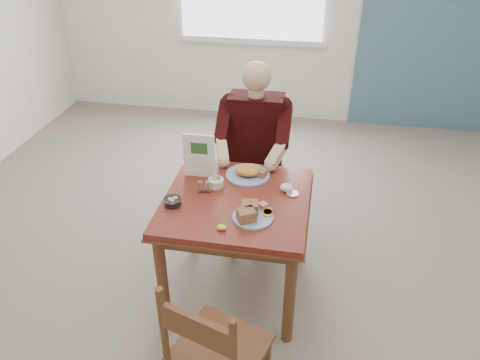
% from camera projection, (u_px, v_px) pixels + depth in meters
% --- Properties ---
extents(floor, '(6.00, 6.00, 0.00)m').
position_uv_depth(floor, '(237.00, 286.00, 3.31)').
color(floor, slate).
rests_on(floor, ground).
extents(accent_panel, '(1.60, 0.02, 2.80)m').
position_uv_depth(accent_panel, '(443.00, 3.00, 4.82)').
color(accent_panel, '#476D85').
rests_on(accent_panel, ground).
extents(lemon_wedge, '(0.06, 0.05, 0.03)m').
position_uv_depth(lemon_wedge, '(221.00, 227.00, 2.64)').
color(lemon_wedge, yellow).
rests_on(lemon_wedge, table).
extents(napkin, '(0.10, 0.09, 0.05)m').
position_uv_depth(napkin, '(287.00, 187.00, 2.98)').
color(napkin, white).
rests_on(napkin, table).
extents(metal_dish, '(0.10, 0.10, 0.01)m').
position_uv_depth(metal_dish, '(292.00, 194.00, 2.95)').
color(metal_dish, silver).
rests_on(metal_dish, table).
extents(table, '(0.92, 0.92, 0.75)m').
position_uv_depth(table, '(237.00, 213.00, 2.98)').
color(table, maroon).
rests_on(table, ground).
extents(chair_far, '(0.42, 0.42, 0.95)m').
position_uv_depth(chair_far, '(255.00, 172.00, 3.73)').
color(chair_far, brown).
rests_on(chair_far, ground).
extents(chair_near, '(0.53, 0.53, 0.95)m').
position_uv_depth(chair_near, '(214.00, 355.00, 2.25)').
color(chair_near, brown).
rests_on(chair_near, ground).
extents(diner, '(0.53, 0.56, 1.39)m').
position_uv_depth(diner, '(254.00, 139.00, 3.48)').
color(diner, gray).
rests_on(diner, chair_far).
extents(near_plate, '(0.32, 0.32, 0.08)m').
position_uv_depth(near_plate, '(251.00, 213.00, 2.73)').
color(near_plate, white).
rests_on(near_plate, table).
extents(far_plate, '(0.37, 0.37, 0.08)m').
position_uv_depth(far_plate, '(249.00, 172.00, 3.13)').
color(far_plate, white).
rests_on(far_plate, table).
extents(caddy, '(0.13, 0.13, 0.08)m').
position_uv_depth(caddy, '(216.00, 183.00, 3.03)').
color(caddy, white).
rests_on(caddy, table).
extents(shakers, '(0.08, 0.04, 0.08)m').
position_uv_depth(shakers, '(204.00, 187.00, 2.96)').
color(shakers, white).
rests_on(shakers, table).
extents(creamer, '(0.13, 0.13, 0.05)m').
position_uv_depth(creamer, '(173.00, 202.00, 2.84)').
color(creamer, white).
rests_on(creamer, table).
extents(menu, '(0.21, 0.02, 0.31)m').
position_uv_depth(menu, '(199.00, 156.00, 3.07)').
color(menu, white).
rests_on(menu, table).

